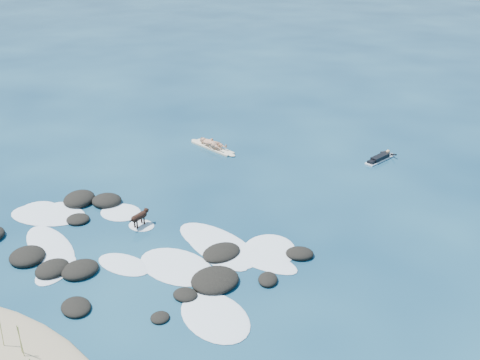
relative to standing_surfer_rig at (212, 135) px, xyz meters
The scene contains 6 objects.
ground 8.96m from the standing_surfer_rig, 64.39° to the right, with size 160.00×160.00×0.00m, color #0A2642.
reef_rocks 10.28m from the standing_surfer_rig, 77.45° to the right, with size 12.25×7.62×0.53m.
breaking_foam 9.85m from the standing_surfer_rig, 66.14° to the right, with size 12.91×7.55×0.12m.
standing_surfer_rig is the anchor object (origin of this frame).
paddling_surfer_rig 8.73m from the standing_surfer_rig, 22.38° to the left, with size 1.13×2.18×0.38m.
dog 8.50m from the standing_surfer_rig, 74.11° to the right, with size 0.31×1.09×0.69m.
Camera 1 is at (11.67, -13.36, 10.82)m, focal length 40.00 mm.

